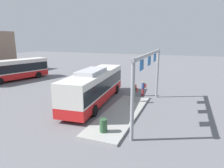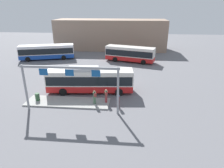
{
  "view_description": "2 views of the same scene",
  "coord_description": "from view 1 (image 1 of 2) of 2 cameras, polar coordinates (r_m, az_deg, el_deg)",
  "views": [
    {
      "loc": [
        -17.03,
        -8.38,
        6.32
      ],
      "look_at": [
        1.29,
        -1.3,
        1.72
      ],
      "focal_mm": 31.67,
      "sensor_mm": 36.0,
      "label": 1
    },
    {
      "loc": [
        5.11,
        -24.15,
        10.89
      ],
      "look_at": [
        2.96,
        -0.39,
        1.39
      ],
      "focal_mm": 31.68,
      "sensor_mm": 36.0,
      "label": 2
    }
  ],
  "objects": [
    {
      "name": "person_waiting_mid",
      "position": [
        19.57,
        6.43,
        -2.54
      ],
      "size": [
        0.52,
        0.6,
        1.67
      ],
      "rotation": [
        0.0,
        0.0,
        2.06
      ],
      "color": "#476B4C",
      "rests_on": "platform_curb"
    },
    {
      "name": "bus_background_left",
      "position": [
        33.31,
        -26.39,
        3.97
      ],
      "size": [
        10.28,
        5.23,
        3.1
      ],
      "rotation": [
        0.0,
        0.0,
        -0.29
      ],
      "color": "red",
      "rests_on": "ground"
    },
    {
      "name": "ground_plane",
      "position": [
        20.01,
        -4.83,
        -5.29
      ],
      "size": [
        120.0,
        120.0,
        0.0
      ],
      "primitive_type": "plane",
      "color": "slate"
    },
    {
      "name": "person_waiting_near",
      "position": [
        22.14,
        9.02,
        -1.19
      ],
      "size": [
        0.38,
        0.55,
        1.67
      ],
      "rotation": [
        0.0,
        0.0,
        1.69
      ],
      "color": "maroon",
      "rests_on": "ground"
    },
    {
      "name": "person_boarding",
      "position": [
        20.89,
        6.22,
        -1.52
      ],
      "size": [
        0.4,
        0.57,
        1.67
      ],
      "rotation": [
        0.0,
        0.0,
        1.76
      ],
      "color": "maroon",
      "rests_on": "platform_curb"
    },
    {
      "name": "bus_main",
      "position": [
        19.5,
        -4.94,
        -0.24
      ],
      "size": [
        11.43,
        3.48,
        3.46
      ],
      "rotation": [
        0.0,
        0.0,
        0.09
      ],
      "color": "red",
      "rests_on": "ground"
    },
    {
      "name": "platform_curb",
      "position": [
        16.92,
        2.72,
        -8.49
      ],
      "size": [
        10.0,
        2.8,
        0.16
      ],
      "primitive_type": "cube",
      "color": "#9E9E99",
      "rests_on": "ground"
    },
    {
      "name": "trash_bin",
      "position": [
        13.5,
        -2.49,
        -11.87
      ],
      "size": [
        0.52,
        0.52,
        0.9
      ],
      "primitive_type": "cylinder",
      "color": "#2D5133",
      "rests_on": "platform_curb"
    },
    {
      "name": "platform_sign_gantry",
      "position": [
        16.52,
        10.63,
        4.2
      ],
      "size": [
        10.41,
        0.24,
        5.2
      ],
      "color": "gray",
      "rests_on": "ground"
    }
  ]
}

